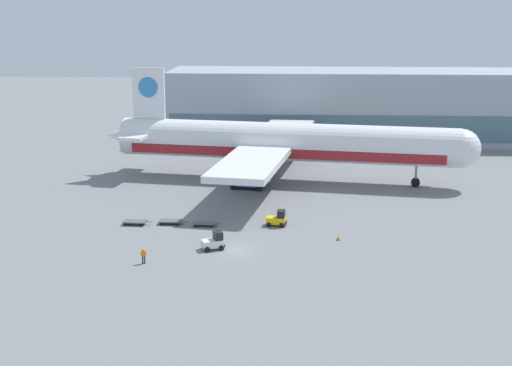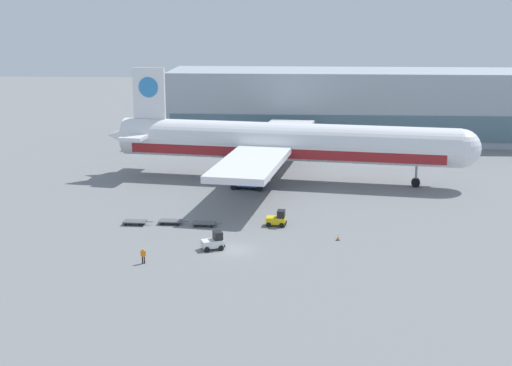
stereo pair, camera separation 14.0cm
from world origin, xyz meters
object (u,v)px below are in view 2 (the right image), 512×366
object	(u,v)px
traffic_cone_near	(338,237)
baggage_dolly_third	(204,223)
airplane_main	(281,143)
ground_crew_far	(143,255)
scissor_lift_loader	(249,175)
baggage_tug_foreground	(277,219)
baggage_tug_mid	(214,242)
baggage_dolly_lead	(135,222)
baggage_dolly_second	(170,221)

from	to	relation	value
traffic_cone_near	baggage_dolly_third	bearing A→B (deg)	164.32
baggage_dolly_third	airplane_main	bearing A→B (deg)	72.85
baggage_dolly_third	ground_crew_far	distance (m)	14.29
scissor_lift_loader	baggage_tug_foreground	world-z (taller)	scissor_lift_loader
scissor_lift_loader	baggage_tug_mid	bearing A→B (deg)	-85.61
airplane_main	baggage_dolly_lead	xyz separation A→B (m)	(-17.29, -24.52, -5.45)
baggage_dolly_second	ground_crew_far	xyz separation A→B (m)	(-0.35, -14.07, 0.59)
airplane_main	baggage_tug_foreground	size ratio (longest dim) A/B	22.43
scissor_lift_loader	traffic_cone_near	bearing A→B (deg)	-54.87
ground_crew_far	traffic_cone_near	world-z (taller)	ground_crew_far
baggage_tug_foreground	baggage_dolly_lead	xyz separation A→B (m)	(-17.56, -0.55, -0.49)
baggage_tug_foreground	baggage_dolly_third	xyz separation A→B (m)	(-8.93, -0.64, -0.49)
baggage_dolly_lead	baggage_dolly_second	size ratio (longest dim) A/B	1.00
ground_crew_far	baggage_tug_mid	bearing A→B (deg)	35.34
airplane_main	ground_crew_far	size ratio (longest dim) A/B	34.53
baggage_tug_foreground	ground_crew_far	world-z (taller)	baggage_tug_foreground
baggage_dolly_lead	baggage_tug_mid	bearing A→B (deg)	-36.35
airplane_main	baggage_dolly_third	xyz separation A→B (m)	(-8.66, -24.61, -5.45)
baggage_tug_mid	baggage_dolly_second	distance (m)	11.17
baggage_dolly_third	traffic_cone_near	world-z (taller)	traffic_cone_near
ground_crew_far	baggage_dolly_second	bearing A→B (deg)	87.84
baggage_tug_mid	baggage_dolly_second	size ratio (longest dim) A/B	0.75
traffic_cone_near	baggage_dolly_lead	bearing A→B (deg)	169.46
scissor_lift_loader	baggage_tug_mid	size ratio (longest dim) A/B	2.01
baggage_tug_mid	baggage_dolly_lead	bearing A→B (deg)	119.11
airplane_main	baggage_tug_mid	world-z (taller)	airplane_main
baggage_dolly_second	ground_crew_far	world-z (taller)	ground_crew_far
baggage_dolly_lead	ground_crew_far	world-z (taller)	ground_crew_far
baggage_tug_mid	baggage_dolly_lead	size ratio (longest dim) A/B	0.75
baggage_dolly_third	baggage_tug_mid	bearing A→B (deg)	-73.47
baggage_dolly_lead	ground_crew_far	distance (m)	14.18
baggage_dolly_third	scissor_lift_loader	bearing A→B (deg)	80.07
baggage_tug_foreground	baggage_dolly_lead	distance (m)	17.57
scissor_lift_loader	baggage_tug_mid	xyz separation A→B (m)	(-1.97, -27.80, -1.08)
baggage_dolly_lead	scissor_lift_loader	bearing A→B (deg)	58.54
baggage_dolly_second	traffic_cone_near	world-z (taller)	traffic_cone_near
baggage_dolly_lead	traffic_cone_near	bearing A→B (deg)	-8.31
baggage_tug_foreground	baggage_dolly_second	size ratio (longest dim) A/B	0.69
airplane_main	scissor_lift_loader	bearing A→B (deg)	-121.66
baggage_tug_mid	baggage_dolly_third	bearing A→B (deg)	81.99
baggage_dolly_second	baggage_dolly_third	size ratio (longest dim) A/B	1.00
baggage_dolly_second	airplane_main	bearing A→B (deg)	63.94
baggage_tug_mid	traffic_cone_near	distance (m)	14.50
baggage_dolly_third	traffic_cone_near	xyz separation A→B (m)	(16.10, -4.52, -0.02)
ground_crew_far	traffic_cone_near	size ratio (longest dim) A/B	2.24
airplane_main	baggage_dolly_second	distance (m)	27.85
baggage_dolly_lead	baggage_dolly_second	xyz separation A→B (m)	(4.34, 0.48, 0.00)
scissor_lift_loader	ground_crew_far	world-z (taller)	scissor_lift_loader
scissor_lift_loader	airplane_main	bearing A→B (deg)	58.34
baggage_dolly_second	baggage_dolly_third	xyz separation A→B (m)	(4.29, -0.56, 0.00)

